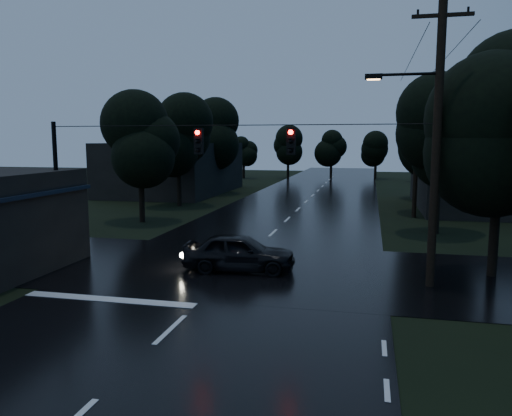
% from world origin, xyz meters
% --- Properties ---
extents(main_road, '(12.00, 120.00, 0.02)m').
position_xyz_m(main_road, '(0.00, 30.00, 0.00)').
color(main_road, black).
rests_on(main_road, ground).
extents(cross_street, '(60.00, 9.00, 0.02)m').
position_xyz_m(cross_street, '(0.00, 12.00, 0.00)').
color(cross_street, black).
rests_on(cross_street, ground).
extents(building_far_right, '(10.00, 14.00, 4.40)m').
position_xyz_m(building_far_right, '(14.00, 34.00, 2.20)').
color(building_far_right, black).
rests_on(building_far_right, ground).
extents(building_far_left, '(10.00, 16.00, 5.00)m').
position_xyz_m(building_far_left, '(-14.00, 40.00, 2.50)').
color(building_far_left, black).
rests_on(building_far_left, ground).
extents(utility_pole_main, '(3.50, 0.30, 10.00)m').
position_xyz_m(utility_pole_main, '(7.41, 11.00, 5.26)').
color(utility_pole_main, black).
rests_on(utility_pole_main, ground).
extents(utility_pole_far, '(2.00, 0.30, 7.50)m').
position_xyz_m(utility_pole_far, '(8.30, 28.00, 3.88)').
color(utility_pole_far, black).
rests_on(utility_pole_far, ground).
extents(anchor_pole_left, '(0.18, 0.18, 6.00)m').
position_xyz_m(anchor_pole_left, '(-7.50, 11.00, 3.00)').
color(anchor_pole_left, black).
rests_on(anchor_pole_left, ground).
extents(span_signals, '(15.00, 0.37, 1.12)m').
position_xyz_m(span_signals, '(0.56, 10.99, 5.24)').
color(span_signals, black).
rests_on(span_signals, ground).
extents(tree_corner_near, '(4.48, 4.48, 9.44)m').
position_xyz_m(tree_corner_near, '(10.00, 13.00, 5.99)').
color(tree_corner_near, black).
rests_on(tree_corner_near, ground).
extents(tree_left_a, '(3.92, 3.92, 8.26)m').
position_xyz_m(tree_left_a, '(-9.00, 22.00, 5.24)').
color(tree_left_a, black).
rests_on(tree_left_a, ground).
extents(tree_left_b, '(4.20, 4.20, 8.85)m').
position_xyz_m(tree_left_b, '(-9.60, 30.00, 5.62)').
color(tree_left_b, black).
rests_on(tree_left_b, ground).
extents(tree_left_c, '(4.48, 4.48, 9.44)m').
position_xyz_m(tree_left_c, '(-10.20, 40.00, 5.99)').
color(tree_left_c, black).
rests_on(tree_left_c, ground).
extents(tree_right_a, '(4.20, 4.20, 8.85)m').
position_xyz_m(tree_right_a, '(9.00, 22.00, 5.62)').
color(tree_right_a, black).
rests_on(tree_right_a, ground).
extents(tree_right_b, '(4.48, 4.48, 9.44)m').
position_xyz_m(tree_right_b, '(9.60, 30.00, 5.99)').
color(tree_right_b, black).
rests_on(tree_right_b, ground).
extents(tree_right_c, '(4.76, 4.76, 10.03)m').
position_xyz_m(tree_right_c, '(10.20, 40.00, 6.37)').
color(tree_right_c, black).
rests_on(tree_right_c, ground).
extents(car, '(4.63, 2.20, 1.53)m').
position_xyz_m(car, '(0.24, 11.59, 0.77)').
color(car, black).
rests_on(car, ground).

